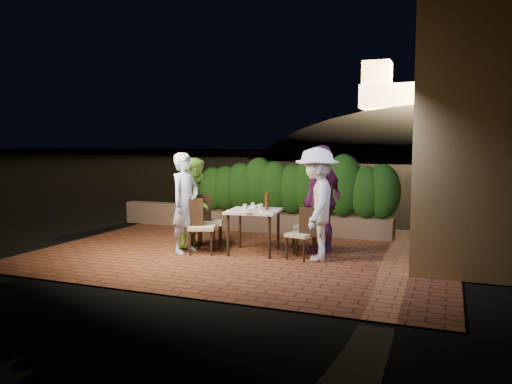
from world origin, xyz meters
The scene contains 32 objects.
ground centered at (0.00, 0.00, -0.02)m, with size 400.00×400.00×0.00m, color black.
terrace_floor centered at (0.00, 0.50, -0.07)m, with size 7.00×6.00×0.15m, color brown.
building_wall centered at (3.60, 2.00, 2.50)m, with size 1.60×5.00×5.00m, color olive.
window_pane centered at (2.82, 1.50, 2.00)m, with size 0.08×1.00×1.40m, color black.
window_frame centered at (2.81, 1.50, 2.00)m, with size 0.06×1.15×1.55m, color black.
planter centered at (0.20, 2.30, 0.20)m, with size 4.20×0.55×0.40m, color brown.
hedge centered at (0.20, 2.30, 0.95)m, with size 4.00×0.70×1.10m, color #173F11, non-canonical shape.
parapet centered at (-2.80, 2.30, 0.25)m, with size 2.20×0.30×0.50m, color brown.
hill centered at (2.00, 60.00, -4.00)m, with size 52.00×40.00×22.00m, color black.
fortress centered at (2.00, 60.00, 10.50)m, with size 26.00×8.00×8.00m, color #FFCC7A, non-canonical shape.
dining_table centered at (0.18, 0.14, 0.38)m, with size 0.86×0.86×0.75m, color white, non-canonical shape.
plate_nw centered at (-0.10, -0.09, 0.76)m, with size 0.23×0.23×0.01m, color white.
plate_sw centered at (-0.16, 0.35, 0.76)m, with size 0.19×0.19×0.01m, color white.
plate_ne centered at (0.52, -0.07, 0.76)m, with size 0.23×0.23×0.01m, color white.
plate_se centered at (0.41, 0.43, 0.76)m, with size 0.22×0.22×0.01m, color white.
plate_centre centered at (0.18, 0.12, 0.76)m, with size 0.20×0.20×0.01m, color white.
plate_front centered at (0.25, -0.18, 0.76)m, with size 0.24×0.24×0.01m, color white.
glass_nw centered at (0.10, -0.04, 0.81)m, with size 0.07×0.07×0.12m, color silver.
glass_sw centered at (0.08, 0.35, 0.80)m, with size 0.06×0.06×0.10m, color silver.
glass_ne centered at (0.33, 0.05, 0.81)m, with size 0.07×0.07×0.12m, color silver.
glass_se centered at (0.27, 0.27, 0.80)m, with size 0.06×0.06×0.10m, color silver.
beer_bottle centered at (0.37, 0.26, 0.92)m, with size 0.07×0.07×0.35m, color #4B250C, non-canonical shape.
bowl centered at (0.07, 0.41, 0.77)m, with size 0.17×0.17×0.04m, color white.
chair_left_front centered at (-0.63, -0.21, 0.47)m, with size 0.44×0.44×0.95m, color black, non-canonical shape.
chair_left_back centered at (-0.73, 0.29, 0.49)m, with size 0.45×0.45×0.97m, color black, non-canonical shape.
chair_right_front centered at (1.06, -0.01, 0.43)m, with size 0.40×0.40×0.85m, color black, non-canonical shape.
chair_right_back centered at (0.97, 0.51, 0.47)m, with size 0.44×0.44×0.95m, color black, non-canonical shape.
diner_blue centered at (-0.94, -0.25, 0.87)m, with size 0.63×0.41×1.73m, color #ABC5DB.
diner_green centered at (-0.98, 0.25, 0.81)m, with size 0.79×0.62×1.63m, color #75B939.
diner_white centered at (1.32, 0.02, 0.91)m, with size 1.18×0.68×1.83m, color white.
diner_purple centered at (1.28, 0.58, 0.93)m, with size 1.09×0.45×1.86m, color #692366.
parapet_lamp centered at (-2.20, 2.30, 0.57)m, with size 0.10×0.10×0.14m, color orange.
Camera 1 is at (3.31, -7.74, 1.87)m, focal length 35.00 mm.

